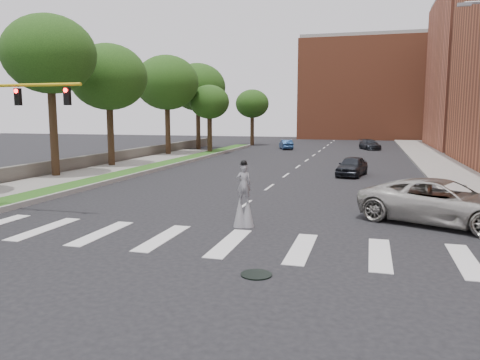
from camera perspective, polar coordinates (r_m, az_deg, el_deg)
ground_plane at (r=16.29m, az=-6.73°, el=-8.24°), size 160.00×160.00×0.00m
grass_median at (r=38.88m, az=-11.31°, el=1.34°), size 2.00×60.00×0.25m
median_curb at (r=38.42m, az=-9.91°, el=1.32°), size 0.20×60.00×0.28m
sidewalk_left at (r=32.20m, az=-24.18°, el=-0.64°), size 4.00×60.00×0.18m
sidewalk_right at (r=40.24m, az=24.74°, el=0.93°), size 5.00×90.00×0.18m
stone_wall at (r=43.27m, az=-16.65°, el=2.39°), size 0.50×56.00×1.10m
manhole at (r=13.58m, az=2.01°, el=-11.45°), size 0.90×0.90×0.04m
building_backdrop at (r=92.56m, az=15.77°, el=10.49°), size 26.00×14.00×18.00m
traffic_signal at (r=23.52m, az=-26.72°, el=6.21°), size 5.30×0.23×6.20m
stilt_performer at (r=18.92m, az=0.46°, el=-2.70°), size 0.83×0.61×2.74m
suv_crossing at (r=21.14m, az=23.52°, el=-2.50°), size 7.38×5.58×1.86m
car_near at (r=35.68m, az=13.50°, el=1.66°), size 2.51×4.53×1.46m
car_mid at (r=61.55m, az=5.64°, el=4.33°), size 2.51×4.02×1.25m
car_far at (r=63.02m, az=15.54°, el=4.18°), size 3.21×4.81×1.29m
tree_2 at (r=36.27m, az=-22.22°, el=13.94°), size 6.42×6.42×11.43m
tree_3 at (r=42.07m, az=-15.75°, el=11.95°), size 6.56×6.56×10.46m
tree_4 at (r=52.58m, az=-8.92°, el=11.62°), size 6.94×6.94×10.91m
tree_5 at (r=61.50m, az=-5.18°, el=11.18°), size 7.15×7.15×11.03m
tree_6 at (r=54.67m, az=-3.75°, el=9.41°), size 4.58×4.58×7.90m
tree_7 at (r=69.36m, az=1.50°, el=9.24°), size 4.87×4.87×8.15m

